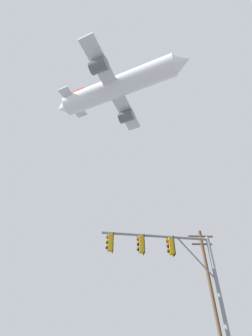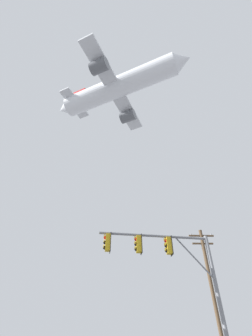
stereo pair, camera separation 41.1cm
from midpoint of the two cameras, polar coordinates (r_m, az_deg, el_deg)
name	(u,v)px [view 1 (the left image)]	position (r m, az deg, el deg)	size (l,w,h in m)	color
signal_pole_near	(171,261)	(13.80, 9.83, -21.22)	(6.23, 1.00, 6.67)	slate
utility_pole	(211,288)	(21.70, 19.10, -25.59)	(2.20, 0.28, 9.98)	brown
airplane	(117,87)	(49.53, -2.35, 18.81)	(27.13, 20.95, 7.78)	white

